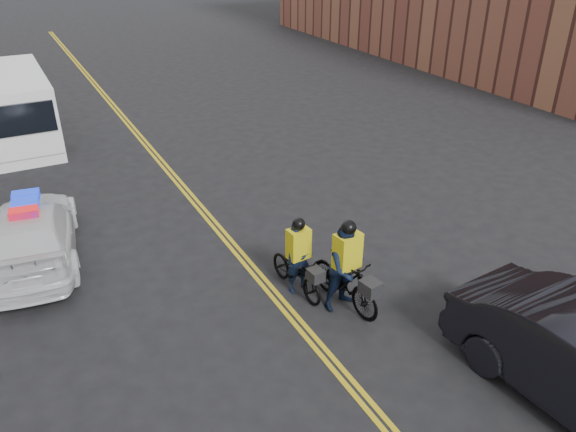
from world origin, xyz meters
The scene contains 7 objects.
ground centered at (0.00, 0.00, 0.00)m, with size 120.00×120.00×0.00m, color black.
center_line_left centered at (-0.08, 8.00, 0.01)m, with size 0.10×60.00×0.01m, color gold.
center_line_right centered at (0.08, 8.00, 0.01)m, with size 0.10×60.00×0.01m, color gold.
police_cruiser centered at (-4.33, 5.91, 0.70)m, with size 2.58×4.99×1.55m.
cargo_van centered at (-3.84, 14.55, 1.21)m, with size 2.34×5.94×2.48m.
cyclist_near centered at (0.56, 1.92, 0.61)m, with size 0.79×1.84×1.76m.
cyclist_far centered at (1.16, 0.99, 0.79)m, with size 0.98×2.03×1.99m.
Camera 1 is at (-4.34, -6.89, 7.16)m, focal length 35.00 mm.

